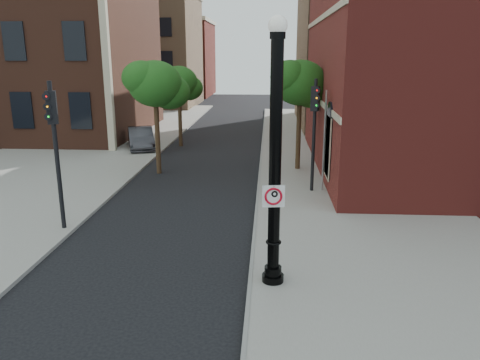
# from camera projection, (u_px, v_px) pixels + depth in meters

# --- Properties ---
(ground) EXTENTS (120.00, 120.00, 0.00)m
(ground) POSITION_uv_depth(u_px,v_px,m) (167.00, 292.00, 11.70)
(ground) COLOR black
(ground) RESTS_ON ground
(sidewalk_right) EXTENTS (8.00, 60.00, 0.12)m
(sidewalk_right) POSITION_uv_depth(u_px,v_px,m) (347.00, 186.00, 20.96)
(sidewalk_right) COLOR gray
(sidewalk_right) RESTS_ON ground
(sidewalk_left) EXTENTS (10.00, 50.00, 0.12)m
(sidewalk_left) POSITION_uv_depth(u_px,v_px,m) (87.00, 148.00, 29.57)
(sidewalk_left) COLOR gray
(sidewalk_left) RESTS_ON ground
(curb_edge) EXTENTS (0.10, 60.00, 0.14)m
(curb_edge) POSITION_uv_depth(u_px,v_px,m) (259.00, 184.00, 21.19)
(curb_edge) COLOR gray
(curb_edge) RESTS_ON ground
(victorian_building) EXTENTS (18.60, 14.60, 17.95)m
(victorian_building) POSITION_uv_depth(u_px,v_px,m) (13.00, 11.00, 33.50)
(victorian_building) COLOR brown
(victorian_building) RESTS_ON ground
(bg_building_tan_a) EXTENTS (12.00, 12.00, 12.00)m
(bg_building_tan_a) POSITION_uv_depth(u_px,v_px,m) (143.00, 52.00, 53.27)
(bg_building_tan_a) COLOR #997553
(bg_building_tan_a) RESTS_ON ground
(bg_building_red) EXTENTS (12.00, 12.00, 10.00)m
(bg_building_red) POSITION_uv_depth(u_px,v_px,m) (169.00, 60.00, 67.02)
(bg_building_red) COLOR maroon
(bg_building_red) RESTS_ON ground
(bg_building_tan_b) EXTENTS (22.00, 14.00, 14.00)m
(bg_building_tan_b) POSITION_uv_depth(u_px,v_px,m) (438.00, 39.00, 37.83)
(bg_building_tan_b) COLOR #997553
(bg_building_tan_b) RESTS_ON ground
(lamppost) EXTENTS (0.56, 0.56, 6.61)m
(lamppost) POSITION_uv_depth(u_px,v_px,m) (275.00, 170.00, 11.27)
(lamppost) COLOR black
(lamppost) RESTS_ON ground
(no_parking_sign) EXTENTS (0.55, 0.11, 0.55)m
(no_parking_sign) POSITION_uv_depth(u_px,v_px,m) (274.00, 196.00, 11.26)
(no_parking_sign) COLOR white
(no_parking_sign) RESTS_ON ground
(parked_car) EXTENTS (2.72, 4.43, 1.38)m
(parked_car) POSITION_uv_depth(u_px,v_px,m) (141.00, 138.00, 29.22)
(parked_car) COLOR #333238
(parked_car) RESTS_ON ground
(traffic_signal_left) EXTENTS (0.39, 0.44, 4.97)m
(traffic_signal_left) POSITION_uv_depth(u_px,v_px,m) (54.00, 133.00, 14.89)
(traffic_signal_left) COLOR black
(traffic_signal_left) RESTS_ON ground
(traffic_signal_right) EXTENTS (0.39, 0.43, 4.82)m
(traffic_signal_right) POSITION_uv_depth(u_px,v_px,m) (315.00, 118.00, 19.24)
(traffic_signal_right) COLOR black
(traffic_signal_right) RESTS_ON ground
(utility_pole) EXTENTS (0.09, 0.09, 4.36)m
(utility_pole) POSITION_uv_depth(u_px,v_px,m) (324.00, 143.00, 19.62)
(utility_pole) COLOR #999999
(utility_pole) RESTS_ON ground
(street_tree_a) EXTENTS (3.05, 2.76, 5.50)m
(street_tree_a) POSITION_uv_depth(u_px,v_px,m) (156.00, 85.00, 22.36)
(street_tree_a) COLOR #302113
(street_tree_a) RESTS_ON ground
(street_tree_b) EXTENTS (2.82, 2.55, 5.08)m
(street_tree_b) POSITION_uv_depth(u_px,v_px,m) (179.00, 83.00, 29.41)
(street_tree_b) COLOR #302113
(street_tree_b) RESTS_ON ground
(street_tree_c) EXTENTS (3.07, 2.77, 5.53)m
(street_tree_c) POSITION_uv_depth(u_px,v_px,m) (301.00, 84.00, 22.84)
(street_tree_c) COLOR #302113
(street_tree_c) RESTS_ON ground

